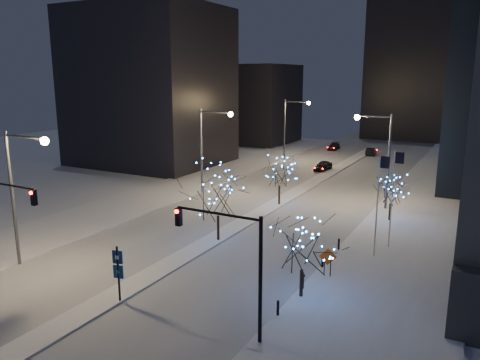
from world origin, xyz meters
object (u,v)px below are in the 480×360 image
Objects in this scene: holiday_tree_median_near at (218,193)px; holiday_tree_plaza_near at (302,245)px; car_far at (334,147)px; holiday_tree_median_far at (280,173)px; car_near at (323,166)px; holiday_tree_plaza_far at (391,190)px; street_lamp_w_mid at (209,140)px; street_lamp_w_near at (20,181)px; street_lamp_east at (380,148)px; traffic_signal_west at (2,213)px; wayfinding_sign at (118,269)px; car_mid at (371,151)px; traffic_signal_east at (234,254)px; construction_sign at (328,259)px; street_lamp_w_far at (291,122)px.

holiday_tree_plaza_near is (10.00, -6.44, -0.68)m from holiday_tree_median_near.
holiday_tree_median_far reaches higher than car_far.
holiday_tree_plaza_far reaches higher than car_near.
street_lamp_w_near is at bearing -90.00° from street_lamp_w_mid.
holiday_tree_plaza_far is at bearing -54.69° from car_near.
street_lamp_w_mid is at bearing 124.69° from holiday_tree_median_near.
street_lamp_w_near reaches higher than holiday_tree_plaza_far.
street_lamp_w_near and street_lamp_east have the same top height.
car_near is 0.74× the size of holiday_tree_plaza_near.
holiday_tree_median_far is 1.14× the size of holiday_tree_plaza_far.
traffic_signal_west reaches higher than holiday_tree_median_near.
car_mid is at bearing 77.41° from wayfinding_sign.
car_far is 66.31m from wayfinding_sign.
street_lamp_w_near reaches higher than traffic_signal_west.
traffic_signal_east is 26.56m from holiday_tree_median_far.
traffic_signal_east is 47.13m from car_near.
construction_sign is (10.49, -15.49, -2.23)m from holiday_tree_median_far.
street_lamp_w_far reaches higher than construction_sign.
holiday_tree_plaza_near is at bearing -71.36° from car_near.
car_mid is at bearing 81.20° from traffic_signal_west.
street_lamp_w_far is at bearing 90.55° from traffic_signal_west.
holiday_tree_median_far reaches higher than construction_sign.
street_lamp_w_near is 1.00× the size of street_lamp_east.
holiday_tree_median_near is (9.44, -38.63, -2.27)m from street_lamp_w_far.
car_near is at bearing 93.43° from holiday_tree_median_near.
holiday_tree_plaza_near is (10.00, -19.22, -0.06)m from holiday_tree_median_far.
holiday_tree_median_near reaches higher than holiday_tree_plaza_far.
street_lamp_east reaches higher than holiday_tree_plaza_far.
traffic_signal_west is (0.50, -2.00, -1.74)m from street_lamp_w_near.
holiday_tree_median_far is 2.53× the size of construction_sign.
street_lamp_w_far is 1.43× the size of traffic_signal_west.
traffic_signal_east is at bearing -92.26° from street_lamp_east.
car_near is 17.67m from car_mid.
street_lamp_w_far reaches higher than car_near.
street_lamp_east reaches higher than car_far.
traffic_signal_west is 65.08m from car_mid.
street_lamp_w_near is at bearing -174.28° from construction_sign.
street_lamp_w_near is 32.18m from holiday_tree_plaza_far.
car_far is 2.14× the size of construction_sign.
car_mid is at bearing 82.27° from construction_sign.
street_lamp_east is at bearing 8.96° from street_lamp_w_mid.
wayfinding_sign is at bearing -79.17° from street_lamp_w_far.
holiday_tree_plaza_near is (12.00, -39.85, 2.82)m from car_near.
street_lamp_w_mid is at bearing 69.79° from car_mid.
traffic_signal_east is at bearing -71.45° from holiday_tree_median_far.
holiday_tree_plaza_near is (19.44, -45.07, -2.95)m from street_lamp_w_far.
street_lamp_east is 35.30m from traffic_signal_west.
wayfinding_sign is at bearing -89.70° from car_far.
holiday_tree_median_far is at bearing 83.97° from car_mid.
street_lamp_w_far is at bearing 44.89° from car_mid.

